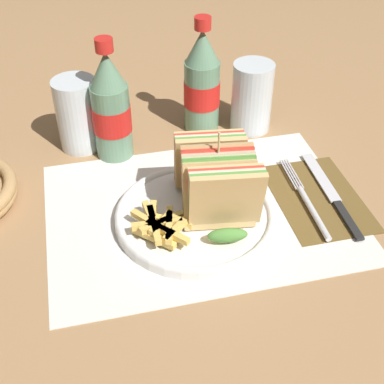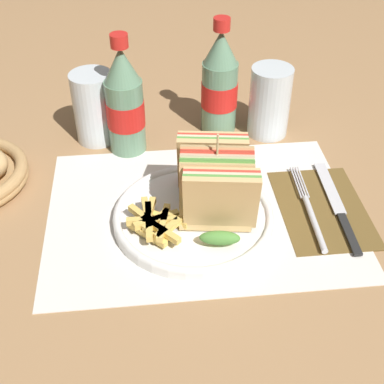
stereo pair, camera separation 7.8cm
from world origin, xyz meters
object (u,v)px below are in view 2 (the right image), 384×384
coke_bottle_near (125,103)px  glass_far (95,111)px  coke_bottle_far (220,85)px  fork (311,214)px  knife (337,206)px  club_sandwich (216,184)px  glass_near (270,102)px  plate_main (193,216)px

coke_bottle_near → glass_far: 0.07m
coke_bottle_near → coke_bottle_far: (0.17, 0.05, 0.00)m
fork → knife: size_ratio=0.92×
fork → knife: bearing=21.6°
coke_bottle_far → club_sandwich: bearing=-99.2°
club_sandwich → glass_far: club_sandwich is taller
fork → glass_near: size_ratio=1.54×
coke_bottle_near → glass_near: bearing=6.1°
plate_main → coke_bottle_far: bearing=73.8°
plate_main → glass_far: bearing=121.5°
knife → glass_far: 0.44m
club_sandwich → glass_near: (0.13, 0.23, -0.00)m
glass_far → coke_bottle_far: bearing=2.6°
plate_main → club_sandwich: bearing=3.6°
glass_far → knife: bearing=-32.6°
knife → club_sandwich: bearing=-177.0°
coke_bottle_near → glass_near: coke_bottle_near is taller
club_sandwich → knife: size_ratio=0.83×
coke_bottle_near → club_sandwich: bearing=-57.9°
glass_far → fork: bearing=-38.0°
plate_main → glass_far: glass_far is taller
knife → coke_bottle_far: size_ratio=1.02×
knife → coke_bottle_near: coke_bottle_near is taller
glass_near → knife: bearing=-74.8°
plate_main → fork: (0.17, -0.01, -0.00)m
fork → coke_bottle_far: bearing=113.3°
plate_main → coke_bottle_near: (-0.09, 0.20, 0.08)m
fork → glass_far: 0.41m
club_sandwich → fork: (0.14, -0.01, -0.06)m
club_sandwich → fork: 0.15m
coke_bottle_near → knife: bearing=-32.2°
coke_bottle_near → fork: bearing=-38.5°
plate_main → knife: 0.22m
knife → glass_far: glass_far is taller
club_sandwich → glass_near: 0.26m
fork → knife: fork is taller
coke_bottle_far → fork: bearing=-68.7°
coke_bottle_far → glass_far: (-0.22, -0.01, -0.03)m
glass_far → club_sandwich: bearing=-53.0°
club_sandwich → coke_bottle_far: (0.04, 0.25, 0.02)m
knife → coke_bottle_near: 0.38m
club_sandwich → coke_bottle_far: size_ratio=0.84×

